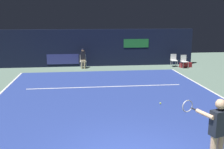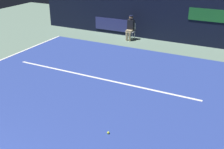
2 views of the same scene
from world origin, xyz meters
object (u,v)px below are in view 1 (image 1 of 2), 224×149
courtside_chair_near (184,61)px  courtside_chair_far (174,60)px  equipment_bag (186,65)px  tennis_player (217,132)px  tennis_ball (160,103)px  line_judge_on_chair (83,58)px

courtside_chair_near → courtside_chair_far: (-0.54, 0.56, 0.00)m
courtside_chair_far → equipment_bag: courtside_chair_far is taller
tennis_player → courtside_chair_far: 13.32m
courtside_chair_near → equipment_bag: size_ratio=1.05×
equipment_bag → courtside_chair_near: bearing=-151.7°
tennis_ball → equipment_bag: bearing=61.6°
courtside_chair_near → line_judge_on_chair: bearing=174.0°
line_judge_on_chair → courtside_chair_far: size_ratio=1.50×
line_judge_on_chair → equipment_bag: (7.10, -0.55, -0.53)m
courtside_chair_near → equipment_bag: courtside_chair_near is taller
courtside_chair_near → equipment_bag: bearing=42.5°
tennis_player → tennis_ball: tennis_player is taller
line_judge_on_chair → equipment_bag: size_ratio=1.57×
courtside_chair_near → tennis_ball: 8.46m
tennis_player → courtside_chair_far: size_ratio=1.97×
tennis_ball → tennis_player: bearing=-92.7°
courtside_chair_near → tennis_ball: size_ratio=12.94×
courtside_chair_far → line_judge_on_chair: bearing=178.4°
line_judge_on_chair → equipment_bag: 7.14m
courtside_chair_near → equipment_bag: (0.20, 0.18, -0.34)m
line_judge_on_chair → tennis_ball: size_ratio=19.41×
courtside_chair_far → tennis_ball: bearing=-112.9°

